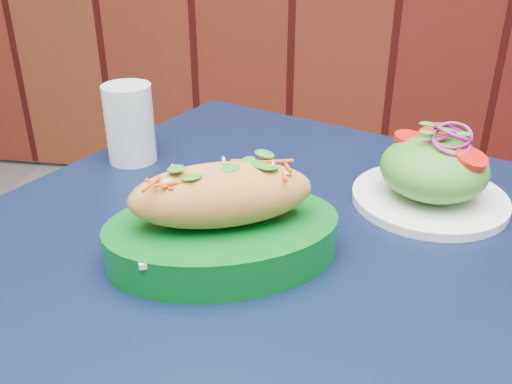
# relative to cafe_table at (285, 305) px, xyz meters

# --- Properties ---
(cafe_table) EXTENTS (1.05, 1.05, 0.75)m
(cafe_table) POSITION_rel_cafe_table_xyz_m (0.00, 0.00, 0.00)
(cafe_table) COLOR black
(cafe_table) RESTS_ON ground
(banh_mi_basket) EXTENTS (0.31, 0.26, 0.12)m
(banh_mi_basket) POSITION_rel_cafe_table_xyz_m (-0.07, -0.03, 0.13)
(banh_mi_basket) COLOR #065D1A
(banh_mi_basket) RESTS_ON cafe_table
(salad_plate) EXTENTS (0.21, 0.21, 0.11)m
(salad_plate) POSITION_rel_cafe_table_xyz_m (0.18, 0.14, 0.13)
(salad_plate) COLOR white
(salad_plate) RESTS_ON cafe_table
(water_glass) EXTENTS (0.07, 0.07, 0.12)m
(water_glass) POSITION_rel_cafe_table_xyz_m (-0.27, 0.21, 0.15)
(water_glass) COLOR silver
(water_glass) RESTS_ON cafe_table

